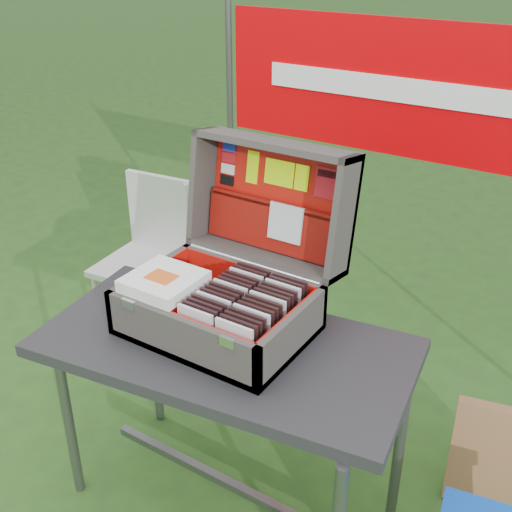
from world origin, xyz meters
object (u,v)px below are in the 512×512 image
Objects in this scene: chair at (141,268)px; cardboard_box at (504,460)px; table at (227,431)px; suitcase at (227,248)px.

cardboard_box is at bearing -8.45° from chair.
cardboard_box is (1.77, -0.09, -0.22)m from chair.
chair is (-0.97, 0.65, 0.05)m from table.
table is 1.40× the size of chair.
table is 1.17m from chair.
suitcase is at bearing -163.83° from cardboard_box.
suitcase is (-0.06, 0.10, 0.64)m from table.
chair reaches higher than cardboard_box.
suitcase is 1.21m from chair.
chair is at bearing 148.93° from suitcase.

